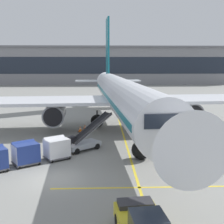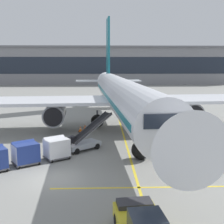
{
  "view_description": "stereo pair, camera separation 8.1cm",
  "coord_description": "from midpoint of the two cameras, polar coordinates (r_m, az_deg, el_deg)",
  "views": [
    {
      "loc": [
        3.4,
        -20.2,
        8.23
      ],
      "look_at": [
        4.41,
        8.33,
        3.41
      ],
      "focal_mm": 47.35,
      "sensor_mm": 36.0,
      "label": 1
    },
    {
      "loc": [
        3.48,
        -20.2,
        8.23
      ],
      "look_at": [
        4.41,
        8.33,
        3.41
      ],
      "focal_mm": 47.35,
      "sensor_mm": 36.0,
      "label": 2
    }
  ],
  "objects": [
    {
      "name": "ground_plane",
      "position": [
        22.08,
        -11.11,
        -12.49
      ],
      "size": [
        600.0,
        600.0,
        0.0
      ],
      "primitive_type": "plane",
      "color": "gray"
    },
    {
      "name": "apron_guidance_line_lead_in",
      "position": [
        36.42,
        1.85,
        -3.48
      ],
      "size": [
        0.2,
        110.0,
        0.01
      ],
      "color": "yellow",
      "rests_on": "ground"
    },
    {
      "name": "baggage_cart_second",
      "position": [
        25.13,
        -16.44,
        -7.54
      ],
      "size": [
        2.71,
        2.44,
        1.91
      ],
      "color": "#515156",
      "rests_on": "ground"
    },
    {
      "name": "apron_guidance_line_stop_bar",
      "position": [
        20.36,
        5.47,
        -14.3
      ],
      "size": [
        12.0,
        0.2,
        0.01
      ],
      "color": "yellow",
      "rests_on": "ground"
    },
    {
      "name": "ground_crew_by_loader",
      "position": [
        26.86,
        -9.5,
        -6.17
      ],
      "size": [
        0.33,
        0.55,
        1.74
      ],
      "color": "black",
      "rests_on": "ground"
    },
    {
      "name": "parked_airplane",
      "position": [
        36.54,
        1.87,
        3.1
      ],
      "size": [
        37.38,
        47.84,
        16.19
      ],
      "color": "silver",
      "rests_on": "ground"
    },
    {
      "name": "ground_crew_by_carts",
      "position": [
        26.36,
        -11.88,
        -6.55
      ],
      "size": [
        0.56,
        0.31,
        1.74
      ],
      "color": "#514C42",
      "rests_on": "ground"
    },
    {
      "name": "belt_loader",
      "position": [
        28.34,
        -5.47,
        -5.44
      ],
      "size": [
        4.73,
        4.3,
        3.32
      ],
      "color": "#A3A8B2",
      "rests_on": "ground"
    },
    {
      "name": "safety_cone_engine_keepout",
      "position": [
        35.53,
        -6.22,
        -3.3
      ],
      "size": [
        0.62,
        0.62,
        0.7
      ],
      "color": "black",
      "rests_on": "ground"
    },
    {
      "name": "baggage_cart_lead",
      "position": [
        25.94,
        -10.74,
        -6.78
      ],
      "size": [
        2.71,
        2.44,
        1.91
      ],
      "color": "#515156",
      "rests_on": "ground"
    },
    {
      "name": "safety_cone_wingtip",
      "position": [
        36.36,
        -5.32,
        -3.0
      ],
      "size": [
        0.61,
        0.61,
        0.7
      ],
      "color": "black",
      "rests_on": "ground"
    },
    {
      "name": "terminal_building",
      "position": [
        118.6,
        -1.11,
        9.02
      ],
      "size": [
        98.7,
        18.82,
        14.22
      ],
      "color": "gray",
      "rests_on": "ground"
    }
  ]
}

